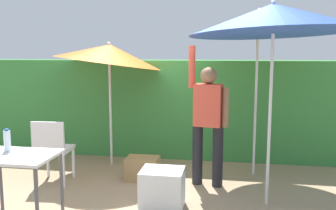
# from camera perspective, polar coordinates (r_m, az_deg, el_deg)

# --- Properties ---
(ground_plane) EXTENTS (24.00, 24.00, 0.00)m
(ground_plane) POSITION_cam_1_polar(r_m,az_deg,el_deg) (4.85, -0.59, -13.49)
(ground_plane) COLOR #9E8466
(hedge_row) EXTENTS (8.00, 0.70, 1.66)m
(hedge_row) POSITION_cam_1_polar(r_m,az_deg,el_deg) (6.40, 2.25, -0.46)
(hedge_row) COLOR #38843D
(hedge_row) RESTS_ON ground_plane
(umbrella_rainbow) EXTENTS (1.90, 1.90, 2.39)m
(umbrella_rainbow) POSITION_cam_1_polar(r_m,az_deg,el_deg) (4.33, 16.06, 12.76)
(umbrella_rainbow) COLOR silver
(umbrella_rainbow) RESTS_ON ground_plane
(umbrella_orange) EXTENTS (1.61, 1.61, 2.42)m
(umbrella_orange) POSITION_cam_1_polar(r_m,az_deg,el_deg) (5.40, 13.92, 12.43)
(umbrella_orange) COLOR silver
(umbrella_orange) RESTS_ON ground_plane
(umbrella_yellow) EXTENTS (1.70, 1.68, 2.06)m
(umbrella_yellow) POSITION_cam_1_polar(r_m,az_deg,el_deg) (5.82, -9.15, 7.83)
(umbrella_yellow) COLOR silver
(umbrella_yellow) RESTS_ON ground_plane
(person_vendor) EXTENTS (0.56, 0.28, 1.88)m
(person_vendor) POSITION_cam_1_polar(r_m,az_deg,el_deg) (4.90, 6.24, -1.92)
(person_vendor) COLOR black
(person_vendor) RESTS_ON ground_plane
(chair_plastic) EXTENTS (0.47, 0.47, 0.89)m
(chair_plastic) POSITION_cam_1_polar(r_m,az_deg,el_deg) (5.25, -17.54, -6.32)
(chair_plastic) COLOR silver
(chair_plastic) RESTS_ON ground_plane
(cooler_box) EXTENTS (0.49, 0.41, 0.46)m
(cooler_box) POSITION_cam_1_polar(r_m,az_deg,el_deg) (4.34, -0.89, -12.91)
(cooler_box) COLOR silver
(cooler_box) RESTS_ON ground_plane
(crate_cardboard) EXTENTS (0.46, 0.33, 0.32)m
(crate_cardboard) POSITION_cam_1_polar(r_m,az_deg,el_deg) (5.28, -3.97, -9.82)
(crate_cardboard) COLOR #9E7A4C
(crate_cardboard) RESTS_ON ground_plane
(folding_table) EXTENTS (0.80, 0.60, 0.77)m
(folding_table) POSITION_cam_1_polar(r_m,az_deg,el_deg) (4.06, -22.61, -8.45)
(folding_table) COLOR #4C4C51
(folding_table) RESTS_ON ground_plane
(bottle_water) EXTENTS (0.07, 0.07, 0.24)m
(bottle_water) POSITION_cam_1_polar(r_m,az_deg,el_deg) (4.17, -23.72, -5.10)
(bottle_water) COLOR silver
(bottle_water) RESTS_ON folding_table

